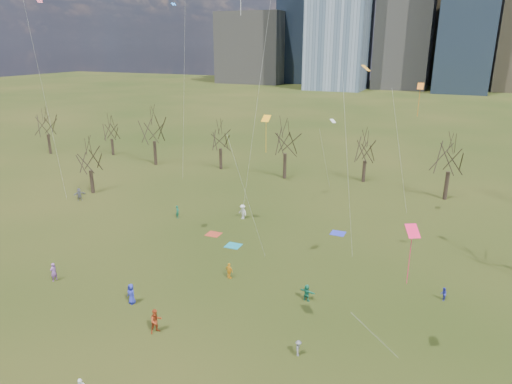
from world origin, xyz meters
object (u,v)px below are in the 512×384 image
at_px(person_2, 156,321).
at_px(person_4, 229,271).
at_px(blanket_teal, 233,246).
at_px(person_0, 131,294).
at_px(blanket_navy, 338,233).
at_px(blanket_crimson, 214,234).

relative_size(person_2, person_4, 1.27).
xyz_separation_m(blanket_teal, person_2, (1.41, -16.08, 0.96)).
relative_size(blanket_teal, person_2, 0.82).
bearing_deg(person_2, person_0, 90.06).
bearing_deg(person_2, person_4, 23.00).
distance_m(blanket_navy, blanket_crimson, 14.20).
height_order(blanket_teal, blanket_navy, same).
relative_size(blanket_teal, person_0, 0.90).
bearing_deg(person_4, person_0, 69.00).
relative_size(person_0, person_2, 0.91).
distance_m(blanket_crimson, person_2, 18.63).
relative_size(blanket_navy, person_2, 0.82).
bearing_deg(blanket_crimson, blanket_navy, 24.29).
height_order(blanket_navy, blanket_crimson, same).
height_order(blanket_crimson, person_0, person_0).
xyz_separation_m(person_0, person_4, (5.59, 7.01, -0.12)).
xyz_separation_m(blanket_crimson, person_2, (4.82, -17.97, 0.96)).
relative_size(blanket_crimson, person_2, 0.82).
bearing_deg(person_4, blanket_navy, -97.84).
relative_size(blanket_navy, person_4, 1.04).
xyz_separation_m(person_2, person_4, (1.35, 9.55, -0.21)).
bearing_deg(person_0, person_2, -11.39).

